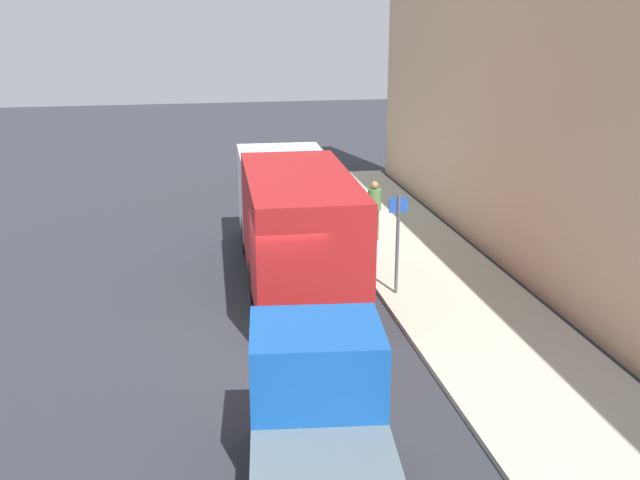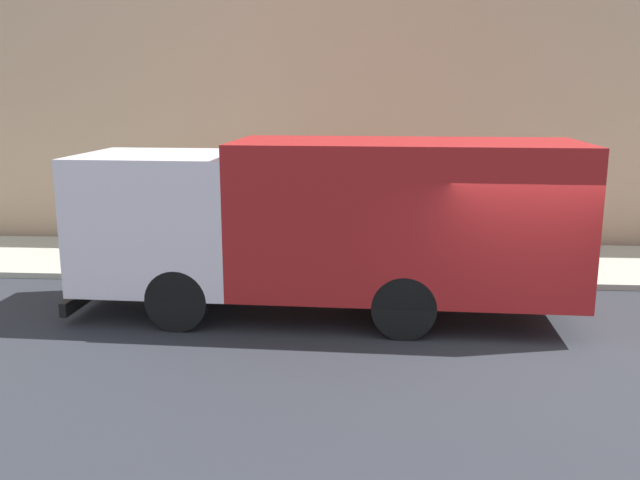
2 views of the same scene
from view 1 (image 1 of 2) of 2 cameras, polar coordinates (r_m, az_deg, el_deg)
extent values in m
plane|color=#2A2C33|center=(15.92, -4.52, -7.27)|extent=(80.00, 80.00, 0.00)
cube|color=#B1B09D|center=(16.98, 11.77, -5.74)|extent=(3.54, 30.00, 0.12)
cube|color=tan|center=(16.78, 20.07, 9.63)|extent=(0.50, 30.00, 9.32)
cube|color=white|center=(21.20, -2.97, 3.84)|extent=(2.46, 2.76, 2.27)
cube|color=black|center=(22.42, -3.32, 5.31)|extent=(2.00, 0.12, 1.27)
cube|color=maroon|center=(17.15, -1.60, 0.95)|extent=(2.56, 5.77, 2.52)
cube|color=black|center=(22.90, -3.27, 1.34)|extent=(2.28, 0.19, 0.24)
cylinder|color=black|center=(20.92, -5.61, 0.36)|extent=(0.33, 1.03, 1.02)
cylinder|color=black|center=(21.11, 0.02, 0.60)|extent=(0.33, 1.03, 1.02)
cylinder|color=black|center=(17.46, -4.95, -3.16)|extent=(0.33, 1.03, 1.02)
cylinder|color=black|center=(17.70, 1.78, -2.82)|extent=(0.33, 1.03, 1.02)
cube|color=#144B9F|center=(11.11, -0.28, -10.96)|extent=(2.09, 1.86, 1.81)
cube|color=black|center=(11.74, -0.55, -8.14)|extent=(1.61, 0.23, 1.02)
cube|color=black|center=(12.44, -0.56, -13.52)|extent=(1.85, 0.32, 0.24)
cylinder|color=black|center=(11.28, -4.43, -15.93)|extent=(0.40, 0.95, 0.92)
cylinder|color=black|center=(11.37, 4.09, -15.61)|extent=(0.40, 0.95, 0.92)
cylinder|color=brown|center=(21.66, 4.18, 1.19)|extent=(0.37, 0.37, 0.91)
cylinder|color=#4B7C44|center=(21.46, 4.22, 3.14)|extent=(0.50, 0.50, 0.61)
sphere|color=#986F46|center=(21.36, 4.25, 4.24)|extent=(0.23, 0.23, 0.23)
cone|color=orange|center=(22.56, 2.83, 1.53)|extent=(0.46, 0.46, 0.65)
cylinder|color=#4C5156|center=(17.44, 5.99, -0.36)|extent=(0.08, 0.08, 2.42)
cube|color=blue|center=(17.18, 6.07, 2.71)|extent=(0.44, 0.03, 0.36)
camera|label=2|loc=(19.21, -37.63, 5.42)|focal=38.06mm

